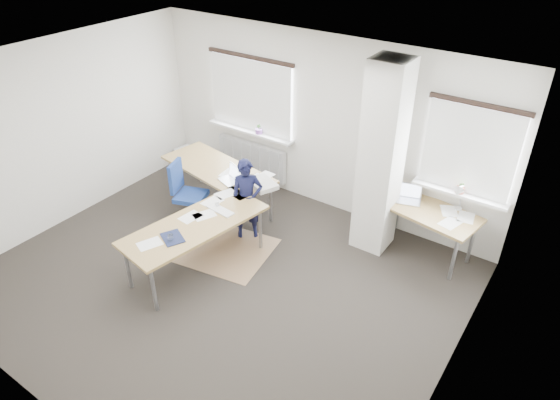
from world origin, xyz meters
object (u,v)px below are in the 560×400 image
Objects in this scene: desk_main at (210,196)px; desk_side at (428,212)px; task_chair at (190,205)px; person at (247,199)px.

desk_main is 3.11m from desk_side.
task_chair reaches higher than desk_main.
person reaches higher than desk_side.
desk_side is 3.60m from task_chair.
desk_main is 0.71m from task_chair.
desk_main is 2.95× the size of task_chair.
person reaches higher than desk_main.
task_chair is (-0.57, 0.11, -0.41)m from desk_main.
person is (-2.33, -1.11, -0.05)m from desk_side.
desk_side reaches higher than desk_main.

